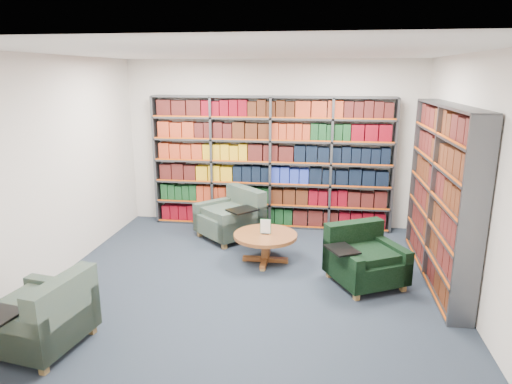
# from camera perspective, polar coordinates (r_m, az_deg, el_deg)

# --- Properties ---
(room_shell) EXTENTS (5.02, 5.02, 2.82)m
(room_shell) POSITION_cam_1_polar(r_m,az_deg,el_deg) (5.37, -0.92, 2.01)
(room_shell) COLOR black
(room_shell) RESTS_ON ground
(bookshelf_back) EXTENTS (4.00, 0.28, 2.20)m
(bookshelf_back) POSITION_cam_1_polar(r_m,az_deg,el_deg) (7.70, 1.87, 3.60)
(bookshelf_back) COLOR #47494F
(bookshelf_back) RESTS_ON ground
(bookshelf_right) EXTENTS (0.28, 2.50, 2.20)m
(bookshelf_right) POSITION_cam_1_polar(r_m,az_deg,el_deg) (6.14, 22.17, -0.36)
(bookshelf_right) COLOR #47494F
(bookshelf_right) RESTS_ON ground
(chair_teal_left) EXTENTS (1.20, 1.20, 0.78)m
(chair_teal_left) POSITION_cam_1_polar(r_m,az_deg,el_deg) (7.36, -2.78, -3.24)
(chair_teal_left) COLOR #051F30
(chair_teal_left) RESTS_ON ground
(chair_green_right) EXTENTS (1.08, 1.08, 0.73)m
(chair_green_right) POSITION_cam_1_polar(r_m,az_deg,el_deg) (5.96, 13.15, -8.25)
(chair_green_right) COLOR black
(chair_green_right) RESTS_ON ground
(chair_teal_front) EXTENTS (0.94, 1.04, 0.75)m
(chair_teal_front) POSITION_cam_1_polar(r_m,az_deg,el_deg) (4.94, -24.97, -14.22)
(chair_teal_front) COLOR #051F30
(chair_teal_front) RESTS_ON ground
(coffee_table) EXTENTS (0.88, 0.88, 0.62)m
(coffee_table) POSITION_cam_1_polar(r_m,az_deg,el_deg) (6.37, 1.18, -5.97)
(coffee_table) COLOR brown
(coffee_table) RESTS_ON ground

